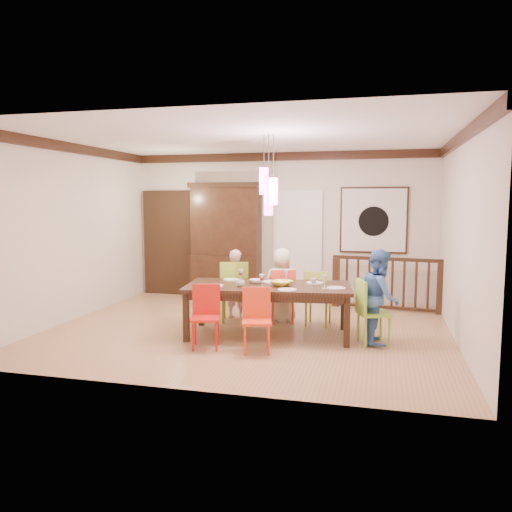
% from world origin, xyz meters
% --- Properties ---
extents(floor, '(6.00, 6.00, 0.00)m').
position_xyz_m(floor, '(0.00, 0.00, 0.00)').
color(floor, '#A67A50').
rests_on(floor, ground).
extents(ceiling, '(6.00, 6.00, 0.00)m').
position_xyz_m(ceiling, '(0.00, 0.00, 2.90)').
color(ceiling, white).
rests_on(ceiling, wall_back).
extents(wall_back, '(6.00, 0.00, 6.00)m').
position_xyz_m(wall_back, '(0.00, 2.50, 1.45)').
color(wall_back, beige).
rests_on(wall_back, floor).
extents(wall_left, '(0.00, 5.00, 5.00)m').
position_xyz_m(wall_left, '(-3.00, 0.00, 1.45)').
color(wall_left, beige).
rests_on(wall_left, floor).
extents(wall_right, '(0.00, 5.00, 5.00)m').
position_xyz_m(wall_right, '(3.00, 0.00, 1.45)').
color(wall_right, beige).
rests_on(wall_right, floor).
extents(crown_molding, '(6.00, 5.00, 0.16)m').
position_xyz_m(crown_molding, '(0.00, 0.00, 2.82)').
color(crown_molding, black).
rests_on(crown_molding, wall_back).
extents(panel_door, '(1.04, 0.07, 2.24)m').
position_xyz_m(panel_door, '(-2.40, 2.45, 1.05)').
color(panel_door, black).
rests_on(panel_door, wall_back).
extents(white_doorway, '(0.97, 0.05, 2.22)m').
position_xyz_m(white_doorway, '(0.35, 2.46, 1.05)').
color(white_doorway, silver).
rests_on(white_doorway, wall_back).
extents(painting, '(1.25, 0.06, 1.25)m').
position_xyz_m(painting, '(1.80, 2.46, 1.60)').
color(painting, black).
rests_on(painting, wall_back).
extents(pendant_cluster, '(0.27, 0.21, 1.14)m').
position_xyz_m(pendant_cluster, '(0.37, -0.22, 2.11)').
color(pendant_cluster, '#FF4CCB').
rests_on(pendant_cluster, ceiling).
extents(dining_table, '(2.50, 1.37, 0.75)m').
position_xyz_m(dining_table, '(0.37, -0.22, 0.68)').
color(dining_table, black).
rests_on(dining_table, floor).
extents(chair_far_left, '(0.55, 0.55, 1.00)m').
position_xyz_m(chair_far_left, '(-0.36, 0.51, 0.57)').
color(chair_far_left, '#86AD2B').
rests_on(chair_far_left, floor).
extents(chair_far_mid, '(0.52, 0.52, 0.88)m').
position_xyz_m(chair_far_mid, '(0.40, 0.59, 0.51)').
color(chair_far_mid, '#F6422C').
rests_on(chair_far_mid, floor).
extents(chair_far_right, '(0.43, 0.43, 0.88)m').
position_xyz_m(chair_far_right, '(1.00, 0.58, 0.50)').
color(chair_far_right, '#9BAF35').
rests_on(chair_far_right, floor).
extents(chair_near_left, '(0.47, 0.47, 0.84)m').
position_xyz_m(chair_near_left, '(-0.31, -1.04, 0.48)').
color(chair_near_left, red).
rests_on(chair_near_left, floor).
extents(chair_near_mid, '(0.46, 0.46, 0.83)m').
position_xyz_m(chair_near_mid, '(0.40, -1.04, 0.48)').
color(chair_near_mid, red).
rests_on(chair_near_mid, floor).
extents(chair_end_right, '(0.52, 0.52, 0.89)m').
position_xyz_m(chair_end_right, '(1.87, -0.30, 0.51)').
color(chair_end_right, '#85BE33').
rests_on(chair_end_right, floor).
extents(china_hutch, '(1.47, 0.46, 2.32)m').
position_xyz_m(china_hutch, '(-1.06, 2.30, 1.16)').
color(china_hutch, black).
rests_on(china_hutch, floor).
extents(balustrade, '(1.96, 0.33, 0.96)m').
position_xyz_m(balustrade, '(2.06, 1.95, 0.50)').
color(balustrade, black).
rests_on(balustrade, floor).
extents(person_far_left, '(0.48, 0.37, 1.17)m').
position_xyz_m(person_far_left, '(-0.39, 0.67, 0.58)').
color(person_far_left, beige).
rests_on(person_far_left, floor).
extents(person_far_mid, '(0.68, 0.54, 1.21)m').
position_xyz_m(person_far_mid, '(0.40, 0.65, 0.61)').
color(person_far_mid, beige).
rests_on(person_far_mid, floor).
extents(person_end_right, '(0.54, 0.67, 1.31)m').
position_xyz_m(person_end_right, '(1.95, -0.23, 0.66)').
color(person_end_right, '#4272B9').
rests_on(person_end_right, floor).
extents(serving_bowl, '(0.37, 0.37, 0.07)m').
position_xyz_m(serving_bowl, '(0.57, -0.25, 0.79)').
color(serving_bowl, yellow).
rests_on(serving_bowl, dining_table).
extents(small_bowl, '(0.21, 0.21, 0.06)m').
position_xyz_m(small_bowl, '(0.16, -0.12, 0.78)').
color(small_bowl, white).
rests_on(small_bowl, dining_table).
extents(cup_left, '(0.15, 0.15, 0.10)m').
position_xyz_m(cup_left, '(0.01, -0.45, 0.80)').
color(cup_left, silver).
rests_on(cup_left, dining_table).
extents(cup_right, '(0.11, 0.11, 0.09)m').
position_xyz_m(cup_right, '(1.00, -0.01, 0.79)').
color(cup_right, silver).
rests_on(cup_right, dining_table).
extents(plate_far_left, '(0.26, 0.26, 0.01)m').
position_xyz_m(plate_far_left, '(-0.28, 0.07, 0.76)').
color(plate_far_left, white).
rests_on(plate_far_left, dining_table).
extents(plate_far_mid, '(0.26, 0.26, 0.01)m').
position_xyz_m(plate_far_mid, '(0.35, 0.03, 0.76)').
color(plate_far_mid, white).
rests_on(plate_far_mid, dining_table).
extents(plate_far_right, '(0.26, 0.26, 0.01)m').
position_xyz_m(plate_far_right, '(1.01, 0.09, 0.76)').
color(plate_far_right, white).
rests_on(plate_far_right, dining_table).
extents(plate_near_left, '(0.26, 0.26, 0.01)m').
position_xyz_m(plate_near_left, '(-0.36, -0.51, 0.76)').
color(plate_near_left, white).
rests_on(plate_near_left, dining_table).
extents(plate_near_mid, '(0.26, 0.26, 0.01)m').
position_xyz_m(plate_near_mid, '(0.71, -0.58, 0.76)').
color(plate_near_mid, white).
rests_on(plate_near_mid, dining_table).
extents(plate_end_right, '(0.26, 0.26, 0.01)m').
position_xyz_m(plate_end_right, '(1.35, -0.27, 0.76)').
color(plate_end_right, white).
rests_on(plate_end_right, dining_table).
extents(wine_glass_a, '(0.08, 0.08, 0.19)m').
position_xyz_m(wine_glass_a, '(-0.09, -0.06, 0.84)').
color(wine_glass_a, '#590C19').
rests_on(wine_glass_a, dining_table).
extents(wine_glass_b, '(0.08, 0.08, 0.19)m').
position_xyz_m(wine_glass_b, '(0.59, 0.04, 0.84)').
color(wine_glass_b, silver).
rests_on(wine_glass_b, dining_table).
extents(wine_glass_c, '(0.08, 0.08, 0.19)m').
position_xyz_m(wine_glass_c, '(0.33, -0.45, 0.84)').
color(wine_glass_c, '#590C19').
rests_on(wine_glass_c, dining_table).
extents(wine_glass_d, '(0.08, 0.08, 0.19)m').
position_xyz_m(wine_glass_d, '(1.19, -0.32, 0.84)').
color(wine_glass_d, silver).
rests_on(wine_glass_d, dining_table).
extents(napkin, '(0.18, 0.14, 0.01)m').
position_xyz_m(napkin, '(0.32, -0.60, 0.76)').
color(napkin, '#D83359').
rests_on(napkin, dining_table).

